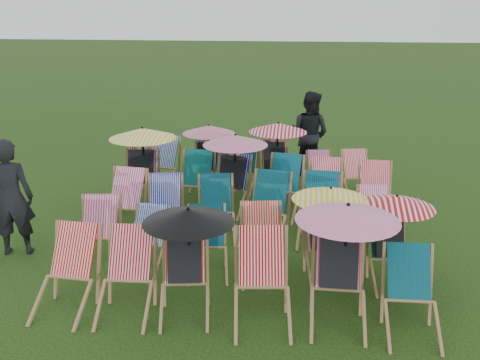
# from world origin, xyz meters

# --- Properties ---
(ground) EXTENTS (100.00, 100.00, 0.00)m
(ground) POSITION_xyz_m (0.00, 0.00, 0.00)
(ground) COLOR black
(ground) RESTS_ON ground
(deckchair_0) EXTENTS (0.70, 0.93, 0.97)m
(deckchair_0) POSITION_xyz_m (-1.90, -2.29, 0.49)
(deckchair_0) COLOR #997147
(deckchair_0) RESTS_ON ground
(deckchair_1) EXTENTS (0.69, 0.93, 0.97)m
(deckchair_1) POSITION_xyz_m (-1.16, -2.27, 0.49)
(deckchair_1) COLOR #997147
(deckchair_1) RESTS_ON ground
(deckchair_2) EXTENTS (1.08, 1.17, 1.29)m
(deckchair_2) POSITION_xyz_m (-0.47, -2.15, 0.68)
(deckchair_2) COLOR #997147
(deckchair_2) RESTS_ON ground
(deckchair_3) EXTENTS (0.79, 1.02, 1.03)m
(deckchair_3) POSITION_xyz_m (0.45, -2.26, 0.51)
(deckchair_3) COLOR #997147
(deckchair_3) RESTS_ON ground
(deckchair_4) EXTENTS (1.18, 1.23, 1.40)m
(deckchair_4) POSITION_xyz_m (1.33, -2.11, 0.74)
(deckchair_4) COLOR #997147
(deckchair_4) RESTS_ON ground
(deckchair_5) EXTENTS (0.64, 0.87, 0.92)m
(deckchair_5) POSITION_xyz_m (2.11, -2.27, 0.46)
(deckchair_5) COLOR #997147
(deckchair_5) RESTS_ON ground
(deckchair_6) EXTENTS (0.72, 0.92, 0.92)m
(deckchair_6) POSITION_xyz_m (-1.98, -1.10, 0.46)
(deckchair_6) COLOR #997147
(deckchair_6) RESTS_ON ground
(deckchair_7) EXTENTS (0.62, 0.81, 0.83)m
(deckchair_7) POSITION_xyz_m (-1.28, -1.13, 0.42)
(deckchair_7) COLOR #997147
(deckchair_7) RESTS_ON ground
(deckchair_8) EXTENTS (0.72, 0.89, 0.87)m
(deckchair_8) POSITION_xyz_m (-0.40, -1.15, 0.44)
(deckchair_8) COLOR #997147
(deckchair_8) RESTS_ON ground
(deckchair_9) EXTENTS (0.74, 0.94, 0.93)m
(deckchair_9) POSITION_xyz_m (0.35, -1.13, 0.47)
(deckchair_9) COLOR #997147
(deckchair_9) RESTS_ON ground
(deckchair_10) EXTENTS (1.03, 1.12, 1.22)m
(deckchair_10) POSITION_xyz_m (1.21, -0.99, 0.64)
(deckchair_10) COLOR #997147
(deckchair_10) RESTS_ON ground
(deckchair_11) EXTENTS (1.00, 1.07, 1.18)m
(deckchair_11) POSITION_xyz_m (2.05, -1.09, 0.62)
(deckchair_11) COLOR #997147
(deckchair_11) RESTS_ON ground
(deckchair_12) EXTENTS (0.75, 0.97, 0.99)m
(deckchair_12) POSITION_xyz_m (-2.03, 0.03, 0.49)
(deckchair_12) COLOR #997147
(deckchair_12) RESTS_ON ground
(deckchair_13) EXTENTS (0.74, 0.93, 0.92)m
(deckchair_13) POSITION_xyz_m (-1.32, 0.02, 0.46)
(deckchair_13) COLOR #997147
(deckchair_13) RESTS_ON ground
(deckchair_14) EXTENTS (0.76, 0.95, 0.93)m
(deckchair_14) POSITION_xyz_m (-0.49, 0.09, 0.46)
(deckchair_14) COLOR #997147
(deckchair_14) RESTS_ON ground
(deckchair_15) EXTENTS (0.83, 1.03, 1.01)m
(deckchair_15) POSITION_xyz_m (0.30, 0.09, 0.50)
(deckchair_15) COLOR #997147
(deckchair_15) RESTS_ON ground
(deckchair_16) EXTENTS (0.74, 0.98, 1.02)m
(deckchair_16) POSITION_xyz_m (1.13, 0.11, 0.51)
(deckchair_16) COLOR #997147
(deckchair_16) RESTS_ON ground
(deckchair_17) EXTENTS (0.60, 0.81, 0.85)m
(deckchair_17) POSITION_xyz_m (1.98, 0.08, 0.42)
(deckchair_17) COLOR #997147
(deckchair_17) RESTS_ON ground
(deckchair_18) EXTENTS (1.21, 1.29, 1.43)m
(deckchair_18) POSITION_xyz_m (-2.08, 1.29, 0.76)
(deckchair_18) COLOR #997147
(deckchair_18) RESTS_ON ground
(deckchair_19) EXTENTS (0.70, 0.95, 1.00)m
(deckchair_19) POSITION_xyz_m (-1.09, 1.25, 0.50)
(deckchair_19) COLOR #997147
(deckchair_19) RESTS_ON ground
(deckchair_20) EXTENTS (1.15, 1.23, 1.37)m
(deckchair_20) POSITION_xyz_m (-0.42, 1.27, 0.72)
(deckchair_20) COLOR #997147
(deckchair_20) RESTS_ON ground
(deckchair_21) EXTENTS (0.82, 1.02, 1.00)m
(deckchair_21) POSITION_xyz_m (0.48, 1.17, 0.50)
(deckchair_21) COLOR #997147
(deckchair_21) RESTS_ON ground
(deckchair_22) EXTENTS (0.64, 0.88, 0.95)m
(deckchair_22) POSITION_xyz_m (1.25, 1.22, 0.47)
(deckchair_22) COLOR #997147
(deckchair_22) RESTS_ON ground
(deckchair_23) EXTENTS (0.63, 0.88, 0.94)m
(deckchair_23) POSITION_xyz_m (2.10, 1.17, 0.47)
(deckchair_23) COLOR #997147
(deckchair_23) RESTS_ON ground
(deckchair_24) EXTENTS (0.76, 0.98, 0.99)m
(deckchair_24) POSITION_xyz_m (-2.02, 2.33, 0.49)
(deckchair_24) COLOR #997147
(deckchair_24) RESTS_ON ground
(deckchair_25) EXTENTS (1.06, 1.10, 1.26)m
(deckchair_25) POSITION_xyz_m (-1.10, 2.48, 0.66)
(deckchair_25) COLOR #997147
(deckchair_25) RESTS_ON ground
(deckchair_26) EXTENTS (0.66, 0.84, 0.85)m
(deckchair_26) POSITION_xyz_m (-0.37, 2.38, 0.42)
(deckchair_26) COLOR #997147
(deckchair_26) RESTS_ON ground
(deckchair_27) EXTENTS (1.14, 1.23, 1.35)m
(deckchair_27) POSITION_xyz_m (0.29, 2.42, 0.71)
(deckchair_27) COLOR #997147
(deckchair_27) RESTS_ON ground
(deckchair_28) EXTENTS (0.65, 0.82, 0.82)m
(deckchair_28) POSITION_xyz_m (1.18, 2.28, 0.41)
(deckchair_28) COLOR #997147
(deckchair_28) RESTS_ON ground
(deckchair_29) EXTENTS (0.71, 0.87, 0.84)m
(deckchair_29) POSITION_xyz_m (1.89, 2.33, 0.42)
(deckchair_29) COLOR #997147
(deckchair_29) RESTS_ON ground
(person_left) EXTENTS (0.72, 0.56, 1.75)m
(person_left) POSITION_xyz_m (-3.34, -0.89, 0.87)
(person_left) COLOR black
(person_left) RESTS_ON ground
(person_rear) EXTENTS (1.11, 1.03, 1.82)m
(person_rear) POSITION_xyz_m (0.94, 3.60, 0.91)
(person_rear) COLOR black
(person_rear) RESTS_ON ground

